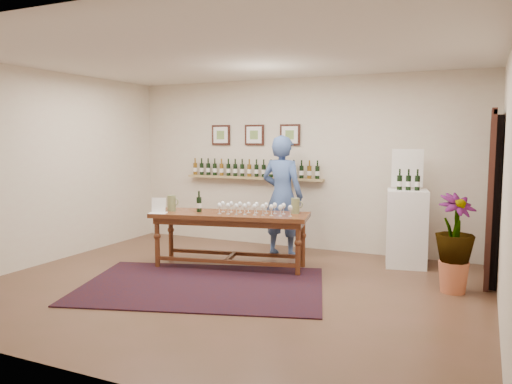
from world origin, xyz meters
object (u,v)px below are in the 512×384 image
at_px(tasting_table, 230,221).
at_px(potted_plant, 455,243).
at_px(display_pedestal, 407,228).
at_px(person, 282,196).

relative_size(tasting_table, potted_plant, 2.26).
bearing_deg(display_pedestal, potted_plant, -56.54).
height_order(display_pedestal, potted_plant, display_pedestal).
distance_m(tasting_table, person, 1.09).
relative_size(potted_plant, person, 0.54).
height_order(tasting_table, potted_plant, potted_plant).
distance_m(potted_plant, person, 2.72).
bearing_deg(potted_plant, person, 160.57).
distance_m(tasting_table, display_pedestal, 2.52).
bearing_deg(potted_plant, tasting_table, -178.54).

